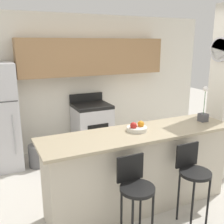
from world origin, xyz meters
The scene contains 9 objects.
ground_plane centered at (0.00, 0.00, 0.00)m, with size 14.00×14.00×0.00m, color beige.
wall_back centered at (0.10, 2.24, 1.48)m, with size 5.60×0.38×2.55m.
counter_bar centered at (0.00, 0.00, 0.51)m, with size 2.45×0.66×1.00m.
stove_range centered at (0.12, 1.96, 0.46)m, with size 0.67×0.63×1.07m.
bar_stool_left centered at (-0.37, -0.52, 0.62)m, with size 0.35×0.35×0.93m.
bar_stool_right centered at (0.37, -0.52, 0.62)m, with size 0.35×0.35×0.93m.
orchid_vase centered at (0.98, 0.00, 1.14)m, with size 0.10×0.10×0.48m.
fruit_bowl centered at (-0.03, 0.04, 1.04)m, with size 0.25×0.25×0.12m.
trash_bin centered at (-0.98, 1.68, 0.19)m, with size 0.28×0.28×0.38m.
Camera 1 is at (-1.59, -2.54, 2.03)m, focal length 42.00 mm.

